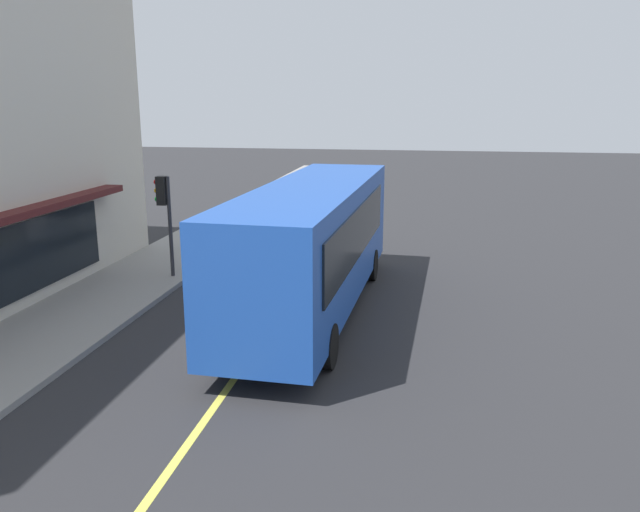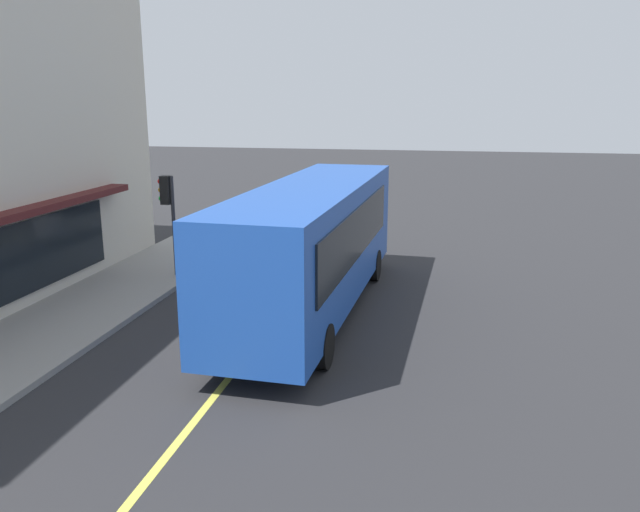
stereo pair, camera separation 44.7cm
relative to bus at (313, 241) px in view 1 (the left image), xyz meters
The scene contains 6 objects.
ground 3.49m from the bus, 162.70° to the left, with size 120.00×120.00×0.00m, color #28282B.
sidewalk 6.97m from the bus, 114.15° to the left, with size 80.00×3.17×0.15m, color gray.
lane_centre_stripe 3.49m from the bus, 162.70° to the left, with size 36.00×0.16×0.01m, color #D8D14C.
bus is the anchor object (origin of this frame).
traffic_light 5.72m from the bus, 65.96° to the left, with size 0.30×0.52×3.20m.
car_white 8.91m from the bus, 21.08° to the left, with size 4.37×2.01×1.52m.
Camera 1 is at (-13.48, -3.86, 5.69)m, focal length 35.52 mm.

